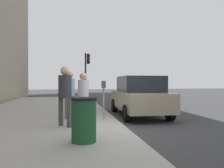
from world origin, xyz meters
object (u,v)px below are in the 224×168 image
parking_meter (104,92)px  pedestrian_at_meter (83,93)px  parked_sedan_near (139,96)px  parking_officer (70,91)px  traffic_signal (87,68)px  trash_bin (84,120)px  pedestrian_bystander (65,91)px

parking_meter → pedestrian_at_meter: 0.84m
parking_meter → parked_sedan_near: bearing=-50.9°
parking_meter → pedestrian_at_meter: (-0.37, 0.75, -0.03)m
parking_officer → pedestrian_at_meter: bearing=-29.8°
traffic_signal → trash_bin: size_ratio=3.56×
parked_sedan_near → parking_meter: bearing=129.1°
parking_meter → parked_sedan_near: size_ratio=0.32×
parking_officer → traffic_signal: bearing=115.7°
pedestrian_bystander → parking_officer: size_ratio=1.05×
parking_officer → parked_sedan_near: size_ratio=0.40×
pedestrian_at_meter → parking_meter: bearing=-13.7°
parking_officer → trash_bin: size_ratio=1.74×
pedestrian_at_meter → parking_officer: size_ratio=0.96×
pedestrian_at_meter → parked_sedan_near: 3.18m
parked_sedan_near → traffic_signal: (7.36, 1.80, 1.68)m
parked_sedan_near → traffic_signal: size_ratio=1.24×
trash_bin → parking_officer: bearing=5.7°
parking_meter → traffic_signal: traffic_signal is taller
pedestrian_at_meter → pedestrian_bystander: 0.90m
parking_meter → pedestrian_at_meter: size_ratio=0.83×
pedestrian_at_meter → pedestrian_bystander: (-0.66, 0.60, 0.12)m
parking_meter → trash_bin: (-2.87, 0.88, -0.51)m
pedestrian_at_meter → trash_bin: bearing=-132.7°
pedestrian_bystander → parked_sedan_near: (2.51, -3.18, -0.36)m
pedestrian_at_meter → traffic_signal: (9.21, -0.78, 1.44)m
trash_bin → pedestrian_bystander: bearing=14.4°
pedestrian_bystander → parked_sedan_near: bearing=-2.6°
parked_sedan_near → parking_officer: bearing=106.1°
parking_officer → parked_sedan_near: (0.88, -3.05, -0.29)m
parking_officer → parking_meter: bearing=8.2°
pedestrian_bystander → trash_bin: (-1.84, -0.47, -0.60)m
parking_meter → pedestrian_bystander: (-1.03, 1.35, 0.09)m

